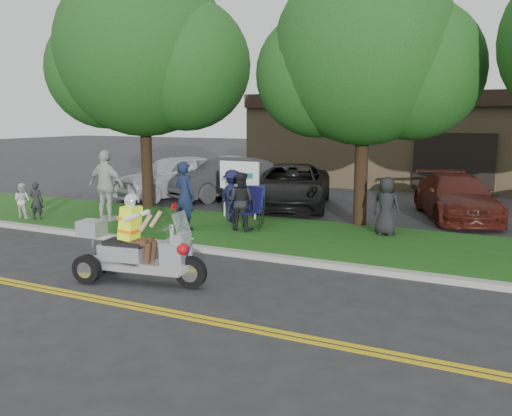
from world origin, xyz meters
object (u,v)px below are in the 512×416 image
at_px(trike_scooter, 136,252).
at_px(parked_car_far_left, 175,176).
at_px(parked_car_right, 456,197).
at_px(lawn_chair_a, 250,206).
at_px(lawn_chair_b, 254,203).
at_px(parked_car_mid, 291,186).
at_px(spectator_adult_mid, 241,201).
at_px(spectator_adult_left, 185,196).
at_px(spectator_adult_right, 106,186).
at_px(parked_car_left, 226,178).

xyz_separation_m(trike_scooter, parked_car_far_left, (-5.43, 9.11, 0.23)).
xyz_separation_m(trike_scooter, parked_car_right, (4.51, 9.32, 0.08)).
bearing_deg(trike_scooter, lawn_chair_a, 82.75).
relative_size(trike_scooter, lawn_chair_b, 2.41).
bearing_deg(trike_scooter, parked_car_far_left, 112.89).
height_order(parked_car_mid, parked_car_right, parked_car_mid).
relative_size(spectator_adult_mid, parked_car_right, 0.33).
relative_size(lawn_chair_a, parked_car_far_left, 0.23).
bearing_deg(trike_scooter, spectator_adult_left, 103.71).
height_order(spectator_adult_mid, spectator_adult_right, spectator_adult_right).
height_order(lawn_chair_b, parked_car_right, parked_car_right).
bearing_deg(parked_car_right, parked_car_mid, 162.83).
distance_m(lawn_chair_b, spectator_adult_right, 4.21).
height_order(spectator_adult_mid, parked_car_mid, spectator_adult_mid).
bearing_deg(lawn_chair_b, parked_car_mid, 77.64).
bearing_deg(trike_scooter, spectator_adult_right, 128.42).
xyz_separation_m(lawn_chair_b, spectator_adult_mid, (0.00, -0.81, 0.16)).
xyz_separation_m(lawn_chair_b, parked_car_mid, (-0.42, 3.61, 0.02)).
bearing_deg(spectator_adult_right, parked_car_right, -149.57).
bearing_deg(parked_car_mid, spectator_adult_left, -116.74).
height_order(spectator_adult_left, spectator_adult_right, spectator_adult_right).
relative_size(trike_scooter, parked_car_left, 0.55).
bearing_deg(lawn_chair_a, trike_scooter, -64.74).
relative_size(spectator_adult_left, parked_car_far_left, 0.37).
bearing_deg(lawn_chair_b, parked_car_left, 108.13).
bearing_deg(lawn_chair_a, spectator_adult_left, -129.64).
bearing_deg(spectator_adult_right, lawn_chair_b, -162.15).
height_order(spectator_adult_left, spectator_adult_mid, spectator_adult_left).
xyz_separation_m(spectator_adult_left, spectator_adult_mid, (1.34, 0.56, -0.13)).
relative_size(spectator_adult_mid, parked_car_far_left, 0.32).
height_order(spectator_adult_right, parked_car_left, spectator_adult_right).
relative_size(parked_car_left, parked_car_right, 1.02).
distance_m(lawn_chair_b, parked_car_left, 5.67).
bearing_deg(spectator_adult_right, spectator_adult_mid, -173.13).
distance_m(spectator_adult_right, parked_car_far_left, 5.23).
relative_size(parked_car_far_left, parked_car_right, 1.05).
height_order(lawn_chair_b, spectator_adult_left, spectator_adult_left).
relative_size(lawn_chair_b, parked_car_right, 0.23).
relative_size(lawn_chair_b, spectator_adult_left, 0.59).
distance_m(lawn_chair_a, spectator_adult_left, 1.72).
xyz_separation_m(lawn_chair_a, parked_car_far_left, (-5.38, 4.37, 0.08)).
distance_m(lawn_chair_b, parked_car_right, 6.19).
height_order(spectator_adult_left, parked_car_mid, spectator_adult_left).
height_order(spectator_adult_right, parked_car_right, spectator_adult_right).
bearing_deg(parked_car_right, trike_scooter, -136.84).
xyz_separation_m(trike_scooter, lawn_chair_a, (-0.06, 4.74, 0.15)).
bearing_deg(trike_scooter, parked_car_mid, 86.34).
bearing_deg(parked_car_left, spectator_adult_right, -70.92).
bearing_deg(spectator_adult_mid, parked_car_left, -59.27).
bearing_deg(spectator_adult_left, lawn_chair_a, -142.29).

